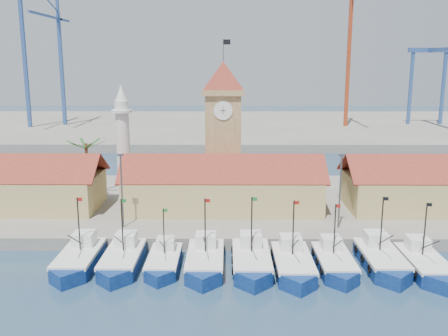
{
  "coord_description": "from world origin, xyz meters",
  "views": [
    {
      "loc": [
        0.58,
        -45.46,
        21.16
      ],
      "look_at": [
        0.16,
        18.0,
        7.56
      ],
      "focal_mm": 40.0,
      "sensor_mm": 36.0,
      "label": 1
    }
  ],
  "objects_px": {
    "boat_0": "(78,261)",
    "minaret": "(123,140)",
    "boat_4": "(252,263)",
    "clock_tower": "(223,127)"
  },
  "relations": [
    {
      "from": "boat_4",
      "to": "clock_tower",
      "type": "xyz_separation_m",
      "value": [
        -3.11,
        23.25,
        11.13
      ]
    },
    {
      "from": "boat_0",
      "to": "clock_tower",
      "type": "relative_size",
      "value": 0.45
    },
    {
      "from": "boat_4",
      "to": "minaret",
      "type": "xyz_separation_m",
      "value": [
        -18.11,
        25.25,
        8.9
      ]
    },
    {
      "from": "boat_4",
      "to": "minaret",
      "type": "bearing_deg",
      "value": 125.65
    },
    {
      "from": "boat_4",
      "to": "clock_tower",
      "type": "bearing_deg",
      "value": 97.62
    },
    {
      "from": "boat_0",
      "to": "boat_4",
      "type": "height_order",
      "value": "boat_4"
    },
    {
      "from": "boat_0",
      "to": "minaret",
      "type": "distance_m",
      "value": 26.34
    },
    {
      "from": "boat_0",
      "to": "minaret",
      "type": "relative_size",
      "value": 0.63
    },
    {
      "from": "boat_0",
      "to": "minaret",
      "type": "height_order",
      "value": "minaret"
    },
    {
      "from": "clock_tower",
      "to": "minaret",
      "type": "xyz_separation_m",
      "value": [
        -15.0,
        2.0,
        -2.23
      ]
    }
  ]
}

